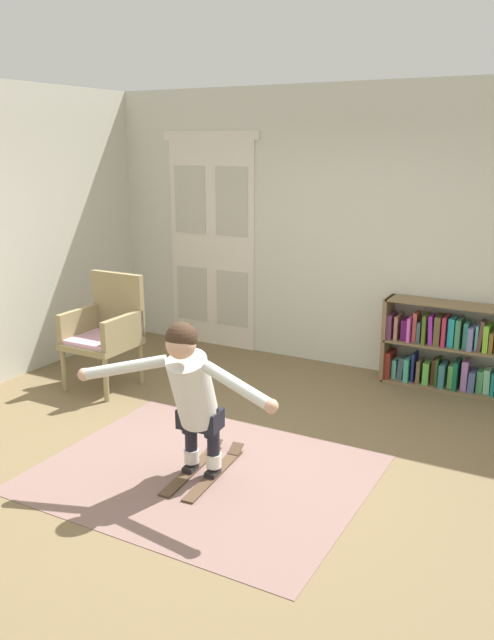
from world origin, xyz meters
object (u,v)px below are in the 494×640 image
at_px(skis_pair, 205,469).
at_px(person_skier, 191,389).
at_px(bookshelf, 474,354).
at_px(wicker_chair, 106,329).

height_order(skis_pair, person_skier, person_skier).
xyz_separation_m(bookshelf, wicker_chair, (-3.18, -1.52, 0.20)).
distance_m(skis_pair, person_skier, 0.71).
relative_size(skis_pair, person_skier, 0.59).
bearing_deg(person_skier, bookshelf, 63.08).
relative_size(bookshelf, skis_pair, 2.05).
bearing_deg(person_skier, wicker_chair, 145.74).
xyz_separation_m(bookshelf, skis_pair, (-1.41, -2.57, -0.36)).
relative_size(wicker_chair, skis_pair, 1.28).
distance_m(wicker_chair, person_skier, 2.17).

